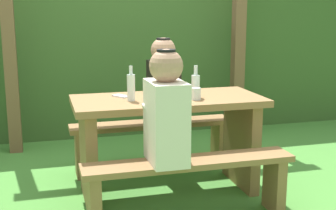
{
  "coord_description": "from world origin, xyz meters",
  "views": [
    {
      "loc": [
        -0.9,
        -3.23,
        1.39
      ],
      "look_at": [
        0.0,
        0.0,
        0.68
      ],
      "focal_mm": 49.42,
      "sensor_mm": 36.0,
      "label": 1
    }
  ],
  "objects_px": {
    "bottle_center": "(196,85)",
    "cell_phone": "(121,96)",
    "bottle_left": "(169,81)",
    "bottle_right": "(131,87)",
    "picnic_table": "(168,128)",
    "drinking_glass": "(196,94)",
    "bench_far": "(152,135)",
    "person_black_coat": "(163,83)",
    "person_white_shirt": "(166,111)",
    "bench_near": "(189,177)"
  },
  "relations": [
    {
      "from": "bottle_left",
      "to": "bottle_right",
      "type": "bearing_deg",
      "value": -154.69
    },
    {
      "from": "bench_far",
      "to": "bottle_left",
      "type": "distance_m",
      "value": 0.68
    },
    {
      "from": "cell_phone",
      "to": "drinking_glass",
      "type": "bearing_deg",
      "value": -60.06
    },
    {
      "from": "bench_near",
      "to": "person_black_coat",
      "type": "relative_size",
      "value": 1.95
    },
    {
      "from": "picnic_table",
      "to": "bench_near",
      "type": "relative_size",
      "value": 1.0
    },
    {
      "from": "picnic_table",
      "to": "bench_near",
      "type": "xyz_separation_m",
      "value": [
        0.0,
        -0.52,
        -0.19
      ]
    },
    {
      "from": "person_black_coat",
      "to": "drinking_glass",
      "type": "height_order",
      "value": "person_black_coat"
    },
    {
      "from": "bottle_left",
      "to": "bottle_right",
      "type": "height_order",
      "value": "bottle_left"
    },
    {
      "from": "picnic_table",
      "to": "bottle_right",
      "type": "height_order",
      "value": "bottle_right"
    },
    {
      "from": "drinking_glass",
      "to": "bench_far",
      "type": "bearing_deg",
      "value": 104.74
    },
    {
      "from": "picnic_table",
      "to": "bottle_left",
      "type": "xyz_separation_m",
      "value": [
        0.04,
        0.11,
        0.34
      ]
    },
    {
      "from": "bottle_left",
      "to": "person_white_shirt",
      "type": "bearing_deg",
      "value": -107.08
    },
    {
      "from": "bottle_right",
      "to": "bottle_center",
      "type": "height_order",
      "value": "bottle_right"
    },
    {
      "from": "cell_phone",
      "to": "bottle_right",
      "type": "bearing_deg",
      "value": -108.38
    },
    {
      "from": "bench_far",
      "to": "person_black_coat",
      "type": "height_order",
      "value": "person_black_coat"
    },
    {
      "from": "drinking_glass",
      "to": "bench_near",
      "type": "bearing_deg",
      "value": -113.94
    },
    {
      "from": "person_black_coat",
      "to": "bottle_left",
      "type": "bearing_deg",
      "value": -99.31
    },
    {
      "from": "person_black_coat",
      "to": "bottle_center",
      "type": "relative_size",
      "value": 3.04
    },
    {
      "from": "bottle_center",
      "to": "cell_phone",
      "type": "distance_m",
      "value": 0.56
    },
    {
      "from": "person_white_shirt",
      "to": "bench_far",
      "type": "bearing_deg",
      "value": 81.44
    },
    {
      "from": "bench_near",
      "to": "cell_phone",
      "type": "xyz_separation_m",
      "value": [
        -0.33,
        0.65,
        0.44
      ]
    },
    {
      "from": "bench_near",
      "to": "bottle_left",
      "type": "distance_m",
      "value": 0.83
    },
    {
      "from": "bottle_left",
      "to": "bench_near",
      "type": "bearing_deg",
      "value": -93.26
    },
    {
      "from": "bottle_right",
      "to": "cell_phone",
      "type": "xyz_separation_m",
      "value": [
        -0.04,
        0.17,
        -0.1
      ]
    },
    {
      "from": "person_black_coat",
      "to": "drinking_glass",
      "type": "xyz_separation_m",
      "value": [
        0.07,
        -0.65,
        0.02
      ]
    },
    {
      "from": "person_white_shirt",
      "to": "bench_near",
      "type": "bearing_deg",
      "value": -1.21
    },
    {
      "from": "bench_near",
      "to": "bottle_center",
      "type": "bearing_deg",
      "value": 67.49
    },
    {
      "from": "drinking_glass",
      "to": "cell_phone",
      "type": "bearing_deg",
      "value": 152.52
    },
    {
      "from": "person_white_shirt",
      "to": "bottle_right",
      "type": "relative_size",
      "value": 2.87
    },
    {
      "from": "person_white_shirt",
      "to": "drinking_glass",
      "type": "bearing_deg",
      "value": 49.48
    },
    {
      "from": "picnic_table",
      "to": "bottle_left",
      "type": "height_order",
      "value": "bottle_left"
    },
    {
      "from": "bottle_left",
      "to": "bottle_right",
      "type": "xyz_separation_m",
      "value": [
        -0.32,
        -0.15,
        -0.0
      ]
    },
    {
      "from": "person_black_coat",
      "to": "bottle_left",
      "type": "xyz_separation_m",
      "value": [
        -0.07,
        -0.41,
        0.08
      ]
    },
    {
      "from": "person_black_coat",
      "to": "cell_phone",
      "type": "height_order",
      "value": "person_black_coat"
    },
    {
      "from": "drinking_glass",
      "to": "bottle_center",
      "type": "xyz_separation_m",
      "value": [
        0.03,
        0.1,
        0.05
      ]
    },
    {
      "from": "person_white_shirt",
      "to": "bottle_center",
      "type": "bearing_deg",
      "value": 53.45
    },
    {
      "from": "picnic_table",
      "to": "bench_near",
      "type": "distance_m",
      "value": 0.56
    },
    {
      "from": "cell_phone",
      "to": "person_black_coat",
      "type": "bearing_deg",
      "value": 9.79
    },
    {
      "from": "bench_near",
      "to": "person_black_coat",
      "type": "distance_m",
      "value": 1.14
    },
    {
      "from": "bench_near",
      "to": "person_black_coat",
      "type": "bearing_deg",
      "value": 84.34
    },
    {
      "from": "cell_phone",
      "to": "bottle_center",
      "type": "bearing_deg",
      "value": -49.53
    },
    {
      "from": "bottle_left",
      "to": "bottle_center",
      "type": "distance_m",
      "value": 0.22
    },
    {
      "from": "picnic_table",
      "to": "drinking_glass",
      "type": "distance_m",
      "value": 0.36
    },
    {
      "from": "bottle_right",
      "to": "drinking_glass",
      "type": "bearing_deg",
      "value": -11.17
    },
    {
      "from": "bench_far",
      "to": "drinking_glass",
      "type": "xyz_separation_m",
      "value": [
        0.17,
        -0.66,
        0.47
      ]
    },
    {
      "from": "person_white_shirt",
      "to": "drinking_glass",
      "type": "xyz_separation_m",
      "value": [
        0.33,
        0.39,
        0.02
      ]
    },
    {
      "from": "person_white_shirt",
      "to": "bottle_left",
      "type": "height_order",
      "value": "person_white_shirt"
    },
    {
      "from": "bench_near",
      "to": "person_black_coat",
      "type": "xyz_separation_m",
      "value": [
        0.1,
        1.04,
        0.45
      ]
    },
    {
      "from": "person_white_shirt",
      "to": "bottle_left",
      "type": "xyz_separation_m",
      "value": [
        0.19,
        0.63,
        0.08
      ]
    },
    {
      "from": "bottle_center",
      "to": "cell_phone",
      "type": "height_order",
      "value": "bottle_center"
    }
  ]
}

